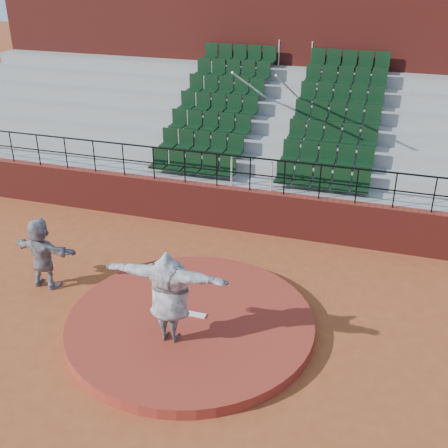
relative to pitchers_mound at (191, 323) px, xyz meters
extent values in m
plane|color=#9A4622|center=(0.00, 0.00, -0.12)|extent=(90.00, 90.00, 0.00)
cylinder|color=maroon|center=(0.00, 0.00, 0.00)|extent=(5.50, 5.50, 0.25)
cube|color=white|center=(0.00, 0.15, 0.14)|extent=(0.60, 0.15, 0.03)
cube|color=maroon|center=(0.00, 5.00, 0.53)|extent=(24.00, 0.30, 1.30)
cylinder|color=black|center=(0.00, 5.00, 2.17)|extent=(24.00, 0.05, 0.05)
cylinder|color=black|center=(0.00, 5.00, 1.68)|extent=(24.00, 0.04, 0.04)
cylinder|color=black|center=(-8.00, 5.00, 1.67)|extent=(0.04, 0.04, 1.00)
cylinder|color=black|center=(-7.00, 5.00, 1.67)|extent=(0.04, 0.04, 1.00)
cylinder|color=black|center=(-6.00, 5.00, 1.67)|extent=(0.04, 0.04, 1.00)
cylinder|color=black|center=(-5.00, 5.00, 1.67)|extent=(0.04, 0.04, 1.00)
cylinder|color=black|center=(-4.00, 5.00, 1.67)|extent=(0.04, 0.04, 1.00)
cylinder|color=black|center=(-3.00, 5.00, 1.67)|extent=(0.04, 0.04, 1.00)
cylinder|color=black|center=(-2.00, 5.00, 1.67)|extent=(0.04, 0.04, 1.00)
cylinder|color=black|center=(-1.00, 5.00, 1.67)|extent=(0.04, 0.04, 1.00)
cylinder|color=black|center=(0.00, 5.00, 1.67)|extent=(0.04, 0.04, 1.00)
cylinder|color=black|center=(1.00, 5.00, 1.67)|extent=(0.04, 0.04, 1.00)
cylinder|color=black|center=(2.00, 5.00, 1.67)|extent=(0.04, 0.04, 1.00)
cylinder|color=black|center=(3.00, 5.00, 1.67)|extent=(0.04, 0.04, 1.00)
cylinder|color=black|center=(4.00, 5.00, 1.67)|extent=(0.04, 0.04, 1.00)
cylinder|color=black|center=(5.00, 5.00, 1.67)|extent=(0.04, 0.04, 1.00)
cube|color=gray|center=(0.00, 5.58, 0.53)|extent=(24.00, 0.85, 1.30)
cube|color=black|center=(-1.98, 5.59, 1.54)|extent=(2.75, 0.48, 0.72)
cube|color=black|center=(1.98, 5.59, 1.54)|extent=(2.75, 0.48, 0.72)
cube|color=gray|center=(0.00, 6.43, 0.73)|extent=(24.00, 0.85, 1.70)
cube|color=black|center=(-1.98, 6.44, 1.94)|extent=(2.75, 0.48, 0.72)
cube|color=black|center=(1.98, 6.44, 1.94)|extent=(2.75, 0.48, 0.72)
cube|color=gray|center=(0.00, 7.28, 0.93)|extent=(24.00, 0.85, 2.10)
cube|color=black|center=(-1.98, 7.29, 2.33)|extent=(2.75, 0.48, 0.72)
cube|color=black|center=(1.98, 7.29, 2.33)|extent=(2.75, 0.48, 0.72)
cube|color=gray|center=(0.00, 8.12, 1.12)|extent=(24.00, 0.85, 2.50)
cube|color=black|center=(-1.98, 8.13, 2.73)|extent=(2.75, 0.48, 0.72)
cube|color=black|center=(1.98, 8.13, 2.73)|extent=(2.75, 0.48, 0.72)
cube|color=gray|center=(0.00, 8.97, 1.33)|extent=(24.00, 0.85, 2.90)
cube|color=black|center=(-1.98, 8.98, 3.14)|extent=(2.75, 0.48, 0.72)
cube|color=black|center=(1.98, 8.98, 3.14)|extent=(2.75, 0.48, 0.72)
cube|color=gray|center=(0.00, 9.82, 1.52)|extent=(24.00, 0.85, 3.30)
cube|color=black|center=(-1.98, 9.83, 3.53)|extent=(2.75, 0.48, 0.72)
cube|color=black|center=(1.98, 9.83, 3.53)|extent=(2.75, 0.48, 0.72)
cube|color=gray|center=(0.00, 10.68, 1.73)|extent=(24.00, 0.85, 3.70)
cube|color=black|center=(-1.98, 10.69, 3.94)|extent=(2.75, 0.48, 0.72)
cube|color=black|center=(1.98, 10.69, 3.94)|extent=(2.75, 0.48, 0.72)
cylinder|color=silver|center=(-0.60, 8.12, 3.28)|extent=(0.06, 5.97, 2.46)
cylinder|color=silver|center=(0.60, 8.12, 3.28)|extent=(0.06, 5.97, 2.46)
cube|color=maroon|center=(0.00, 12.60, 3.43)|extent=(24.00, 3.00, 7.10)
imported|color=black|center=(-0.15, -0.75, 1.17)|extent=(2.59, 0.78, 2.09)
imported|color=black|center=(-4.06, 0.55, 0.80)|extent=(1.74, 0.63, 1.85)
camera|label=1|loc=(3.75, -9.50, 7.60)|focal=45.00mm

